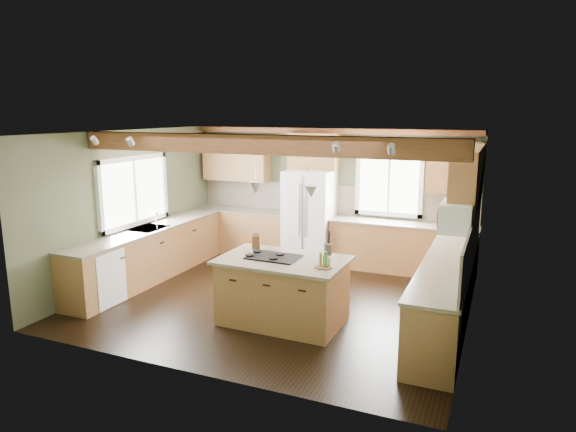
% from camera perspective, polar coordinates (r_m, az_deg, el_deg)
% --- Properties ---
extents(floor, '(5.60, 5.60, 0.00)m').
position_cam_1_polar(floor, '(8.18, -0.97, -9.24)').
color(floor, black).
rests_on(floor, ground).
extents(ceiling, '(5.60, 5.60, 0.00)m').
position_cam_1_polar(ceiling, '(7.66, -1.04, 9.27)').
color(ceiling, silver).
rests_on(ceiling, wall_back).
extents(wall_back, '(5.60, 0.00, 5.60)m').
position_cam_1_polar(wall_back, '(10.11, 4.75, 2.40)').
color(wall_back, '#474E37').
rests_on(wall_back, ground).
extents(wall_left, '(0.00, 5.00, 5.00)m').
position_cam_1_polar(wall_left, '(9.29, -17.00, 1.10)').
color(wall_left, '#474E37').
rests_on(wall_left, ground).
extents(wall_right, '(0.00, 5.00, 5.00)m').
position_cam_1_polar(wall_right, '(7.18, 19.90, -2.07)').
color(wall_right, '#474E37').
rests_on(wall_right, ground).
extents(ceiling_beam, '(5.55, 0.26, 0.26)m').
position_cam_1_polar(ceiling_beam, '(6.96, -3.67, 7.94)').
color(ceiling_beam, '#502716').
rests_on(ceiling_beam, ceiling).
extents(soffit_trim, '(5.55, 0.20, 0.10)m').
position_cam_1_polar(soffit_trim, '(9.90, 4.69, 9.42)').
color(soffit_trim, '#502716').
rests_on(soffit_trim, ceiling).
extents(backsplash_back, '(5.58, 0.03, 0.58)m').
position_cam_1_polar(backsplash_back, '(10.12, 4.71, 1.88)').
color(backsplash_back, brown).
rests_on(backsplash_back, wall_back).
extents(backsplash_right, '(0.03, 3.70, 0.58)m').
position_cam_1_polar(backsplash_right, '(7.25, 19.76, -2.66)').
color(backsplash_right, brown).
rests_on(backsplash_right, wall_right).
extents(base_cab_back_left, '(2.02, 0.60, 0.88)m').
position_cam_1_polar(base_cab_back_left, '(10.70, -4.98, -1.79)').
color(base_cab_back_left, brown).
rests_on(base_cab_back_left, floor).
extents(counter_back_left, '(2.06, 0.64, 0.04)m').
position_cam_1_polar(counter_back_left, '(10.60, -5.03, 0.62)').
color(counter_back_left, '#454033').
rests_on(counter_back_left, base_cab_back_left).
extents(base_cab_back_right, '(2.62, 0.60, 0.88)m').
position_cam_1_polar(base_cab_back_right, '(9.65, 12.54, -3.51)').
color(base_cab_back_right, brown).
rests_on(base_cab_back_right, floor).
extents(counter_back_right, '(2.66, 0.64, 0.04)m').
position_cam_1_polar(counter_back_right, '(9.55, 12.66, -0.85)').
color(counter_back_right, '#454033').
rests_on(counter_back_right, base_cab_back_right).
extents(base_cab_left, '(0.60, 3.70, 0.88)m').
position_cam_1_polar(base_cab_left, '(9.33, -15.07, -4.16)').
color(base_cab_left, brown).
rests_on(base_cab_left, floor).
extents(counter_left, '(0.64, 3.74, 0.04)m').
position_cam_1_polar(counter_left, '(9.22, -15.22, -1.41)').
color(counter_left, '#454033').
rests_on(counter_left, base_cab_left).
extents(base_cab_right, '(0.60, 3.70, 0.88)m').
position_cam_1_polar(base_cab_right, '(7.49, 17.16, -8.21)').
color(base_cab_right, brown).
rests_on(base_cab_right, floor).
extents(counter_right, '(0.64, 3.74, 0.04)m').
position_cam_1_polar(counter_right, '(7.35, 17.37, -4.83)').
color(counter_right, '#454033').
rests_on(counter_right, base_cab_right).
extents(upper_cab_back_left, '(1.40, 0.35, 0.90)m').
position_cam_1_polar(upper_cab_back_left, '(10.66, -5.77, 6.37)').
color(upper_cab_back_left, brown).
rests_on(upper_cab_back_left, wall_back).
extents(upper_cab_over_fridge, '(0.96, 0.35, 0.70)m').
position_cam_1_polar(upper_cab_over_fridge, '(9.95, 2.86, 7.20)').
color(upper_cab_over_fridge, brown).
rests_on(upper_cab_over_fridge, wall_back).
extents(upper_cab_right, '(0.35, 2.20, 0.90)m').
position_cam_1_polar(upper_cab_right, '(7.96, 19.35, 4.02)').
color(upper_cab_right, brown).
rests_on(upper_cab_right, wall_right).
extents(upper_cab_back_corner, '(0.90, 0.35, 0.90)m').
position_cam_1_polar(upper_cab_back_corner, '(9.40, 17.96, 5.17)').
color(upper_cab_back_corner, brown).
rests_on(upper_cab_back_corner, wall_back).
extents(window_left, '(0.04, 1.60, 1.05)m').
position_cam_1_polar(window_left, '(9.28, -16.80, 2.67)').
color(window_left, white).
rests_on(window_left, wall_left).
extents(window_back, '(1.10, 0.04, 1.00)m').
position_cam_1_polar(window_back, '(9.77, 11.17, 3.37)').
color(window_back, white).
rests_on(window_back, wall_back).
extents(sink, '(0.50, 0.65, 0.03)m').
position_cam_1_polar(sink, '(9.22, -15.22, -1.38)').
color(sink, '#262628').
rests_on(sink, counter_left).
extents(faucet, '(0.02, 0.02, 0.28)m').
position_cam_1_polar(faucet, '(9.08, -14.37, -0.59)').
color(faucet, '#B2B2B7').
rests_on(faucet, sink).
extents(dishwasher, '(0.60, 0.60, 0.84)m').
position_cam_1_polar(dishwasher, '(8.39, -20.47, -6.36)').
color(dishwasher, white).
rests_on(dishwasher, floor).
extents(oven, '(0.60, 0.72, 0.84)m').
position_cam_1_polar(oven, '(6.28, 15.77, -12.11)').
color(oven, white).
rests_on(oven, floor).
extents(microwave, '(0.40, 0.70, 0.38)m').
position_cam_1_polar(microwave, '(7.09, 18.24, -0.05)').
color(microwave, white).
rests_on(microwave, wall_right).
extents(pendant_left, '(0.18, 0.18, 0.16)m').
position_cam_1_polar(pendant_left, '(7.03, -3.64, 3.14)').
color(pendant_left, '#B2B2B7').
rests_on(pendant_left, ceiling).
extents(pendant_right, '(0.18, 0.18, 0.16)m').
position_cam_1_polar(pendant_right, '(6.69, 2.58, 2.73)').
color(pendant_right, '#B2B2B7').
rests_on(pendant_right, ceiling).
extents(refrigerator, '(0.90, 0.74, 1.80)m').
position_cam_1_polar(refrigerator, '(9.93, 2.38, -0.09)').
color(refrigerator, white).
rests_on(refrigerator, floor).
extents(island, '(1.66, 1.03, 0.88)m').
position_cam_1_polar(island, '(7.21, -0.58, -8.44)').
color(island, brown).
rests_on(island, floor).
extents(island_top, '(1.77, 1.14, 0.04)m').
position_cam_1_polar(island_top, '(7.06, -0.59, -4.94)').
color(island_top, '#454033').
rests_on(island_top, island).
extents(cooktop, '(0.72, 0.49, 0.02)m').
position_cam_1_polar(cooktop, '(7.11, -1.59, -4.58)').
color(cooktop, black).
rests_on(cooktop, island_top).
extents(knife_block, '(0.14, 0.12, 0.19)m').
position_cam_1_polar(knife_block, '(7.58, -3.55, -2.91)').
color(knife_block, brown).
rests_on(knife_block, island_top).
extents(utensil_crock, '(0.13, 0.13, 0.16)m').
position_cam_1_polar(utensil_crock, '(7.26, 4.46, -3.69)').
color(utensil_crock, '#39342E').
rests_on(utensil_crock, island_top).
extents(bottle_tray, '(0.28, 0.28, 0.21)m').
position_cam_1_polar(bottle_tray, '(6.66, 3.95, -4.85)').
color(bottle_tray, brown).
rests_on(bottle_tray, island_top).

